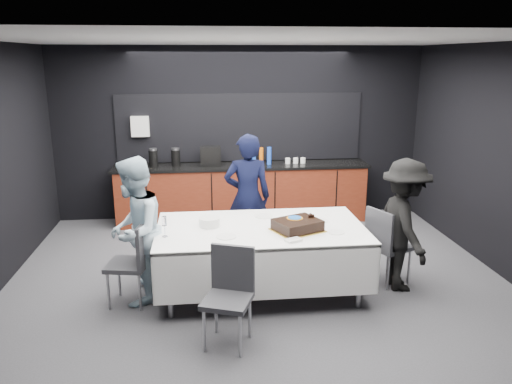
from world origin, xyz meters
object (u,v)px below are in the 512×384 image
cake_assembly (297,225)px  chair_left (134,258)px  champagne_flute (164,222)px  chair_right (385,241)px  person_right (404,225)px  person_left (135,231)px  party_table (261,239)px  chair_near (230,289)px  person_center (248,197)px  plate_stack (209,222)px

cake_assembly → chair_left: bearing=179.4°
champagne_flute → chair_right: bearing=5.6°
champagne_flute → person_right: size_ratio=0.15×
cake_assembly → person_left: size_ratio=0.39×
party_table → person_left: 1.39m
party_table → chair_near: size_ratio=2.51×
champagne_flute → chair_left: (-0.34, 0.05, -0.40)m
champagne_flute → chair_near: 1.10m
cake_assembly → person_center: person_center is taller
cake_assembly → person_right: 1.26m
cake_assembly → plate_stack: 0.99m
chair_near → person_left: bearing=136.0°
chair_right → person_left: person_left is taller
champagne_flute → person_center: person_center is taller
party_table → person_left: (-1.38, -0.07, 0.17)m
chair_right → person_center: 1.84m
party_table → plate_stack: bearing=171.1°
chair_right → person_left: size_ratio=0.57×
plate_stack → chair_right: (2.05, -0.04, -0.30)m
cake_assembly → champagne_flute: 1.43m
party_table → plate_stack: plate_stack is taller
party_table → chair_right: chair_right is taller
chair_right → chair_near: size_ratio=1.00×
chair_near → person_left: size_ratio=0.57×
plate_stack → chair_left: bearing=-163.6°
cake_assembly → person_center: size_ratio=0.37×
cake_assembly → person_left: person_left is taller
champagne_flute → person_right: bearing=2.5°
person_left → chair_right: bearing=101.2°
party_table → champagne_flute: champagne_flute is taller
champagne_flute → person_right: 2.69m
party_table → plate_stack: (-0.57, 0.09, 0.19)m
chair_right → chair_near: bearing=-150.9°
cake_assembly → person_center: (-0.44, 1.19, -0.00)m
chair_left → chair_right: (2.86, 0.20, 0.00)m
plate_stack → champagne_flute: (-0.48, -0.29, 0.11)m
party_table → person_center: size_ratio=1.38×
party_table → person_right: person_right is taller
cake_assembly → person_right: size_ratio=0.41×
cake_assembly → champagne_flute: (-1.43, -0.03, 0.10)m
chair_near → party_table: bearing=67.7°
person_left → chair_left: bearing=1.3°
champagne_flute → person_center: bearing=50.9°
chair_left → person_left: 0.28m
plate_stack → chair_left: (-0.82, -0.24, -0.30)m
party_table → person_left: bearing=-177.1°
chair_right → person_left: 2.87m
person_left → plate_stack: bearing=110.0°
cake_assembly → person_left: (-1.76, 0.10, -0.04)m
party_table → chair_near: (-0.41, -1.00, -0.11)m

